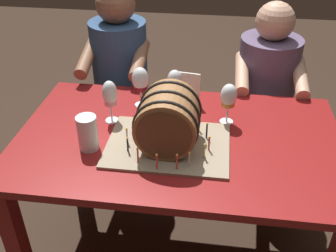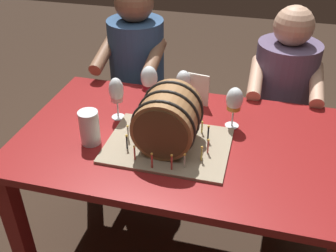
{
  "view_description": "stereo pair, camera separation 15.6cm",
  "coord_description": "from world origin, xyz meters",
  "px_view_note": "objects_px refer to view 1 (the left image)",
  "views": [
    {
      "loc": [
        0.14,
        -1.36,
        1.69
      ],
      "look_at": [
        -0.04,
        -0.07,
        0.83
      ],
      "focal_mm": 41.98,
      "sensor_mm": 36.0,
      "label": 1
    },
    {
      "loc": [
        0.29,
        -1.33,
        1.69
      ],
      "look_at": [
        -0.04,
        -0.07,
        0.83
      ],
      "focal_mm": 41.98,
      "sensor_mm": 36.0,
      "label": 2
    }
  ],
  "objects_px": {
    "wine_glass_rose": "(110,95)",
    "person_seated_right": "(262,107)",
    "barrel_cake": "(168,122)",
    "wine_glass_red": "(140,81)",
    "beer_pint": "(88,133)",
    "person_seated_left": "(122,94)",
    "wine_glass_white": "(175,81)",
    "dining_table": "(178,157)",
    "menu_card": "(189,88)",
    "wine_glass_amber": "(229,97)"
  },
  "relations": [
    {
      "from": "wine_glass_rose",
      "to": "wine_glass_amber",
      "type": "distance_m",
      "value": 0.52
    },
    {
      "from": "beer_pint",
      "to": "person_seated_right",
      "type": "xyz_separation_m",
      "value": [
        0.77,
        0.8,
        -0.28
      ]
    },
    {
      "from": "barrel_cake",
      "to": "person_seated_left",
      "type": "height_order",
      "value": "person_seated_left"
    },
    {
      "from": "barrel_cake",
      "to": "person_seated_right",
      "type": "distance_m",
      "value": 0.93
    },
    {
      "from": "wine_glass_amber",
      "to": "wine_glass_red",
      "type": "bearing_deg",
      "value": 166.69
    },
    {
      "from": "person_seated_right",
      "to": "beer_pint",
      "type": "bearing_deg",
      "value": -134.02
    },
    {
      "from": "beer_pint",
      "to": "menu_card",
      "type": "relative_size",
      "value": 0.92
    },
    {
      "from": "wine_glass_rose",
      "to": "person_seated_right",
      "type": "xyz_separation_m",
      "value": [
        0.73,
        0.59,
        -0.34
      ]
    },
    {
      "from": "dining_table",
      "to": "person_seated_left",
      "type": "xyz_separation_m",
      "value": [
        -0.42,
        0.67,
        -0.08
      ]
    },
    {
      "from": "wine_glass_rose",
      "to": "menu_card",
      "type": "xyz_separation_m",
      "value": [
        0.33,
        0.21,
        -0.05
      ]
    },
    {
      "from": "barrel_cake",
      "to": "person_seated_left",
      "type": "relative_size",
      "value": 0.42
    },
    {
      "from": "dining_table",
      "to": "menu_card",
      "type": "bearing_deg",
      "value": 87.5
    },
    {
      "from": "barrel_cake",
      "to": "wine_glass_amber",
      "type": "relative_size",
      "value": 2.63
    },
    {
      "from": "wine_glass_white",
      "to": "beer_pint",
      "type": "height_order",
      "value": "wine_glass_white"
    },
    {
      "from": "barrel_cake",
      "to": "menu_card",
      "type": "distance_m",
      "value": 0.37
    },
    {
      "from": "wine_glass_red",
      "to": "wine_glass_white",
      "type": "relative_size",
      "value": 1.09
    },
    {
      "from": "wine_glass_amber",
      "to": "menu_card",
      "type": "distance_m",
      "value": 0.24
    },
    {
      "from": "wine_glass_white",
      "to": "menu_card",
      "type": "xyz_separation_m",
      "value": [
        0.06,
        0.02,
        -0.05
      ]
    },
    {
      "from": "wine_glass_rose",
      "to": "wine_glass_white",
      "type": "relative_size",
      "value": 1.11
    },
    {
      "from": "wine_glass_amber",
      "to": "person_seated_left",
      "type": "bearing_deg",
      "value": 139.62
    },
    {
      "from": "barrel_cake",
      "to": "wine_glass_white",
      "type": "height_order",
      "value": "barrel_cake"
    },
    {
      "from": "barrel_cake",
      "to": "wine_glass_rose",
      "type": "height_order",
      "value": "barrel_cake"
    },
    {
      "from": "barrel_cake",
      "to": "wine_glass_red",
      "type": "relative_size",
      "value": 2.53
    },
    {
      "from": "wine_glass_red",
      "to": "menu_card",
      "type": "bearing_deg",
      "value": 13.41
    },
    {
      "from": "wine_glass_red",
      "to": "person_seated_left",
      "type": "height_order",
      "value": "person_seated_left"
    },
    {
      "from": "dining_table",
      "to": "wine_glass_red",
      "type": "distance_m",
      "value": 0.4
    },
    {
      "from": "person_seated_left",
      "to": "menu_card",
      "type": "bearing_deg",
      "value": -41.08
    },
    {
      "from": "menu_card",
      "to": "person_seated_left",
      "type": "bearing_deg",
      "value": 147.56
    },
    {
      "from": "wine_glass_red",
      "to": "wine_glass_amber",
      "type": "height_order",
      "value": "wine_glass_red"
    },
    {
      "from": "beer_pint",
      "to": "person_seated_left",
      "type": "distance_m",
      "value": 0.84
    },
    {
      "from": "wine_glass_white",
      "to": "beer_pint",
      "type": "relative_size",
      "value": 1.23
    },
    {
      "from": "beer_pint",
      "to": "menu_card",
      "type": "distance_m",
      "value": 0.56
    },
    {
      "from": "person_seated_left",
      "to": "dining_table",
      "type": "bearing_deg",
      "value": -58.05
    },
    {
      "from": "beer_pint",
      "to": "wine_glass_amber",
      "type": "bearing_deg",
      "value": 26.25
    },
    {
      "from": "wine_glass_red",
      "to": "menu_card",
      "type": "xyz_separation_m",
      "value": [
        0.22,
        0.05,
        -0.05
      ]
    },
    {
      "from": "wine_glass_white",
      "to": "person_seated_right",
      "type": "relative_size",
      "value": 0.16
    },
    {
      "from": "wine_glass_amber",
      "to": "person_seated_right",
      "type": "xyz_separation_m",
      "value": [
        0.22,
        0.53,
        -0.34
      ]
    },
    {
      "from": "beer_pint",
      "to": "person_seated_left",
      "type": "bearing_deg",
      "value": 94.81
    },
    {
      "from": "wine_glass_red",
      "to": "beer_pint",
      "type": "bearing_deg",
      "value": -111.25
    },
    {
      "from": "wine_glass_white",
      "to": "person_seated_left",
      "type": "xyz_separation_m",
      "value": [
        -0.37,
        0.4,
        -0.31
      ]
    },
    {
      "from": "person_seated_left",
      "to": "beer_pint",
      "type": "bearing_deg",
      "value": -85.19
    },
    {
      "from": "barrel_cake",
      "to": "menu_card",
      "type": "bearing_deg",
      "value": 82.47
    },
    {
      "from": "menu_card",
      "to": "person_seated_right",
      "type": "relative_size",
      "value": 0.14
    },
    {
      "from": "barrel_cake",
      "to": "wine_glass_rose",
      "type": "relative_size",
      "value": 2.5
    },
    {
      "from": "beer_pint",
      "to": "menu_card",
      "type": "xyz_separation_m",
      "value": [
        0.37,
        0.42,
        0.01
      ]
    },
    {
      "from": "menu_card",
      "to": "person_seated_right",
      "type": "distance_m",
      "value": 0.63
    },
    {
      "from": "wine_glass_red",
      "to": "beer_pint",
      "type": "xyz_separation_m",
      "value": [
        -0.14,
        -0.37,
        -0.06
      ]
    },
    {
      "from": "barrel_cake",
      "to": "wine_glass_red",
      "type": "height_order",
      "value": "barrel_cake"
    },
    {
      "from": "wine_glass_amber",
      "to": "person_seated_left",
      "type": "relative_size",
      "value": 0.16
    },
    {
      "from": "barrel_cake",
      "to": "beer_pint",
      "type": "xyz_separation_m",
      "value": [
        -0.32,
        -0.05,
        -0.05
      ]
    }
  ]
}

